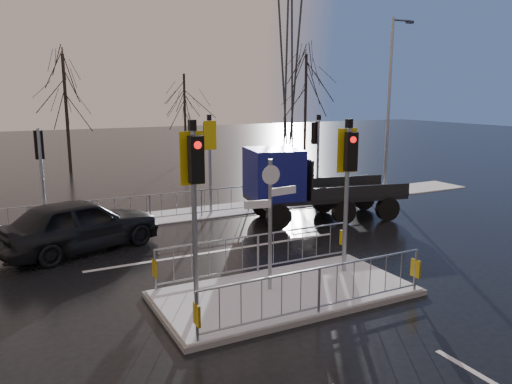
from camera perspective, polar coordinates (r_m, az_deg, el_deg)
name	(u,v)px	position (r m, az deg, el deg)	size (l,w,h in m)	color
ground	(285,296)	(11.97, 3.33, -11.73)	(120.00, 120.00, 0.00)	black
snow_verge	(172,216)	(19.50, -9.61, -2.72)	(30.00, 2.00, 0.04)	white
lane_markings	(292,301)	(11.71, 4.18, -12.27)	(8.00, 11.38, 0.01)	silver
traffic_island	(285,280)	(11.83, 3.28, -9.98)	(6.00, 3.04, 4.15)	#60615C
far_kerb_fixtures	(183,192)	(18.90, -8.39, -0.02)	(18.00, 0.65, 3.83)	gray
car_far_lane	(80,224)	(15.86, -19.51, -3.50)	(1.91, 4.76, 1.62)	black
flatbed_truck	(295,183)	(18.37, 4.46, 1.09)	(6.16, 3.25, 2.71)	black
tree_far_a	(65,90)	(31.69, -21.00, 10.79)	(3.75, 3.75, 7.08)	black
tree_far_b	(185,100)	(35.44, -8.17, 10.34)	(3.25, 3.25, 6.14)	black
tree_far_c	(306,86)	(36.26, 5.72, 11.94)	(4.00, 4.00, 7.55)	black
street_lamp_right	(390,99)	(24.21, 15.08, 10.20)	(1.25, 0.18, 8.00)	gray
pylon_wires	(279,18)	(45.89, 2.62, 19.20)	(70.00, 2.38, 19.97)	#2D3033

